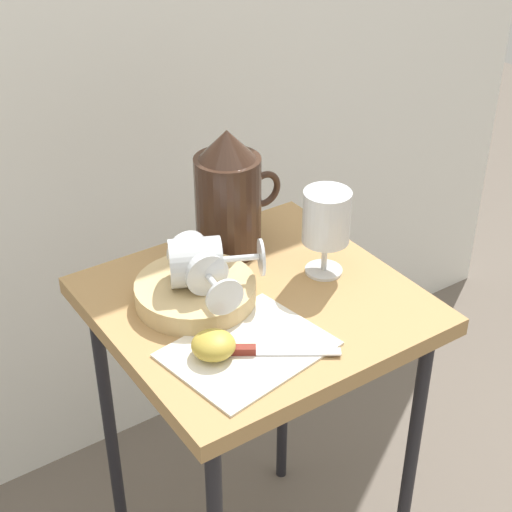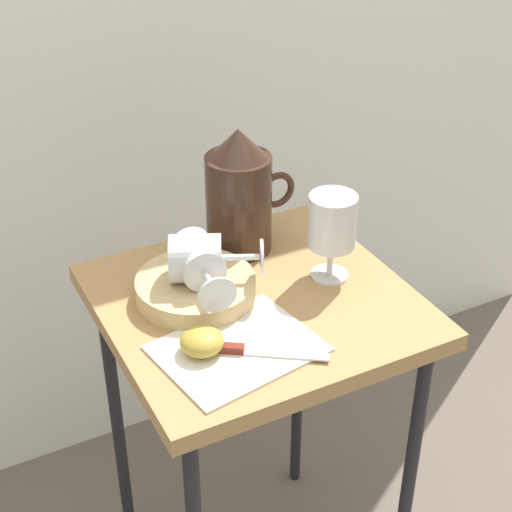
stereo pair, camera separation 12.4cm
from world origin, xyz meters
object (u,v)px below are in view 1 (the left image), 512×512
wine_glass_tipped_far (198,264)px  apple_half_left (213,345)px  wine_glass_upright (326,221)px  knife (248,351)px  basket_tray (196,292)px  wine_glass_tipped_near (198,262)px  table (256,337)px  pitcher (229,203)px

wine_glass_tipped_far → apple_half_left: 0.15m
wine_glass_upright → knife: (-0.23, -0.12, -0.09)m
basket_tray → wine_glass_tipped_near: (0.01, -0.00, 0.06)m
table → wine_glass_upright: wine_glass_upright is taller
wine_glass_upright → wine_glass_tipped_near: (-0.22, 0.04, -0.02)m
table → basket_tray: size_ratio=3.64×
basket_tray → wine_glass_tipped_near: size_ratio=1.20×
basket_tray → wine_glass_upright: 0.24m
wine_glass_tipped_near → apple_half_left: bearing=-112.6°
wine_glass_tipped_near → knife: wine_glass_tipped_near is taller
apple_half_left → knife: (0.04, -0.02, -0.01)m
table → wine_glass_tipped_near: wine_glass_tipped_near is taller
table → wine_glass_tipped_near: bearing=150.7°
wine_glass_tipped_near → knife: size_ratio=0.88×
table → wine_glass_tipped_far: wine_glass_tipped_far is taller
wine_glass_upright → wine_glass_tipped_near: wine_glass_upright is taller
pitcher → apple_half_left: 0.31m
wine_glass_tipped_far → apple_half_left: (-0.06, -0.13, -0.05)m
table → pitcher: size_ratio=3.11×
wine_glass_tipped_far → knife: 0.17m
table → wine_glass_upright: 0.23m
wine_glass_tipped_near → apple_half_left: size_ratio=2.48×
table → wine_glass_upright: bearing=0.3°
wine_glass_upright → wine_glass_tipped_near: size_ratio=0.94×
wine_glass_tipped_far → apple_half_left: bearing=-112.7°
pitcher → wine_glass_upright: size_ratio=1.49×
pitcher → wine_glass_tipped_far: (-0.13, -0.11, -0.02)m
pitcher → wine_glass_tipped_far: size_ratio=1.44×
table → apple_half_left: 0.19m
table → basket_tray: bearing=151.2°
table → basket_tray: basket_tray is taller
basket_tray → apple_half_left: 0.15m
wine_glass_upright → knife: 0.27m
wine_glass_upright → wine_glass_tipped_far: size_ratio=0.96×
basket_tray → pitcher: 0.19m
basket_tray → wine_glass_tipped_far: 0.05m
wine_glass_upright → wine_glass_tipped_far: 0.22m
table → wine_glass_upright: (0.14, 0.00, 0.18)m
pitcher → wine_glass_tipped_far: 0.17m
table → knife: size_ratio=3.86×
pitcher → apple_half_left: pitcher is taller
wine_glass_tipped_near → knife: 0.17m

